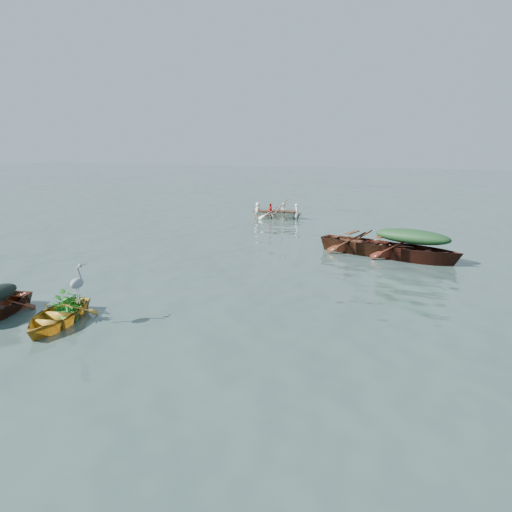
{
  "coord_description": "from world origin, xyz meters",
  "views": [
    {
      "loc": [
        4.99,
        -12.97,
        4.15
      ],
      "look_at": [
        -0.42,
        1.95,
        0.5
      ],
      "focal_mm": 35.0,
      "sensor_mm": 36.0,
      "label": 1
    }
  ],
  "objects_px": {
    "yellow_dinghy": "(57,324)",
    "heron": "(77,289)",
    "rowed_boat": "(277,219)",
    "open_wooden_boat": "(366,254)",
    "green_tarp_boat": "(411,260)"
  },
  "relations": [
    {
      "from": "open_wooden_boat",
      "to": "rowed_boat",
      "type": "bearing_deg",
      "value": 56.11
    },
    {
      "from": "green_tarp_boat",
      "to": "open_wooden_boat",
      "type": "height_order",
      "value": "open_wooden_boat"
    },
    {
      "from": "open_wooden_boat",
      "to": "rowed_boat",
      "type": "height_order",
      "value": "open_wooden_boat"
    },
    {
      "from": "yellow_dinghy",
      "to": "rowed_boat",
      "type": "height_order",
      "value": "rowed_boat"
    },
    {
      "from": "open_wooden_boat",
      "to": "rowed_boat",
      "type": "xyz_separation_m",
      "value": [
        -5.85,
        7.31,
        0.0
      ]
    },
    {
      "from": "green_tarp_boat",
      "to": "rowed_boat",
      "type": "distance_m",
      "value": 10.81
    },
    {
      "from": "yellow_dinghy",
      "to": "green_tarp_boat",
      "type": "relative_size",
      "value": 0.6
    },
    {
      "from": "yellow_dinghy",
      "to": "green_tarp_boat",
      "type": "xyz_separation_m",
      "value": [
        7.37,
        9.47,
        0.0
      ]
    },
    {
      "from": "rowed_boat",
      "to": "heron",
      "type": "bearing_deg",
      "value": 172.0
    },
    {
      "from": "yellow_dinghy",
      "to": "heron",
      "type": "relative_size",
      "value": 3.27
    },
    {
      "from": "yellow_dinghy",
      "to": "green_tarp_boat",
      "type": "bearing_deg",
      "value": 39.81
    },
    {
      "from": "yellow_dinghy",
      "to": "heron",
      "type": "bearing_deg",
      "value": 5.19
    },
    {
      "from": "open_wooden_boat",
      "to": "heron",
      "type": "distance_m",
      "value": 11.14
    },
    {
      "from": "yellow_dinghy",
      "to": "rowed_boat",
      "type": "distance_m",
      "value": 17.28
    },
    {
      "from": "open_wooden_boat",
      "to": "green_tarp_boat",
      "type": "bearing_deg",
      "value": -89.48
    }
  ]
}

